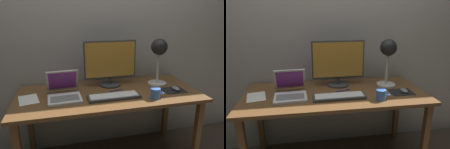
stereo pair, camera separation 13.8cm
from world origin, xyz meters
TOP-DOWN VIEW (x-y plane):
  - back_wall at (0.00, 0.40)m, footprint 4.80×0.06m
  - desk at (0.00, 0.00)m, footprint 1.60×0.70m
  - monitor at (0.05, 0.18)m, footprint 0.50×0.21m
  - keyboard_main at (0.01, -0.13)m, footprint 0.44×0.15m
  - laptop at (-0.39, -0.00)m, footprint 0.28×0.33m
  - desk_lamp at (0.51, 0.10)m, footprint 0.18×0.18m
  - mousepad at (0.58, -0.09)m, footprint 0.20×0.16m
  - mouse at (0.60, -0.10)m, footprint 0.06×0.10m
  - coffee_mug at (0.35, -0.22)m, footprint 0.12×0.08m
  - paper_sheet_near_mouse at (-0.68, 0.00)m, footprint 0.19×0.24m
  - pen at (0.07, 0.02)m, footprint 0.14×0.05m

SIDE VIEW (x-z plane):
  - desk at x=0.00m, z-range 0.29..1.03m
  - paper_sheet_near_mouse at x=-0.68m, z-range 0.74..0.74m
  - mousepad at x=0.58m, z-range 0.74..0.74m
  - pen at x=0.07m, z-range 0.74..0.75m
  - keyboard_main at x=0.01m, z-range 0.74..0.76m
  - mouse at x=0.60m, z-range 0.74..0.78m
  - coffee_mug at x=0.35m, z-range 0.74..0.83m
  - laptop at x=-0.39m, z-range 0.69..0.91m
  - monitor at x=0.05m, z-range 0.75..1.19m
  - desk_lamp at x=0.51m, z-range 0.84..1.29m
  - back_wall at x=0.00m, z-range 0.00..2.60m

